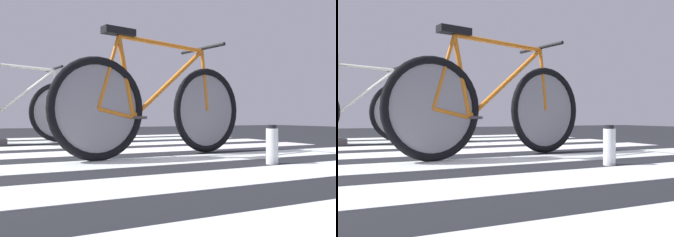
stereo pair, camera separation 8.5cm
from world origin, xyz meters
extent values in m
cube|color=black|center=(0.00, 0.00, 0.01)|extent=(18.00, 14.00, 0.02)
cube|color=silver|center=(-0.14, -1.77, 0.02)|extent=(5.20, 0.44, 0.00)
cube|color=silver|center=(-0.10, -1.01, 0.02)|extent=(5.20, 0.44, 0.00)
cube|color=silver|center=(-0.01, -0.25, 0.02)|extent=(5.20, 0.44, 0.00)
cube|color=silver|center=(0.00, 0.48, 0.02)|extent=(5.20, 0.44, 0.00)
cube|color=silver|center=(0.01, 1.27, 0.02)|extent=(5.20, 0.44, 0.00)
cube|color=silver|center=(-0.09, 2.00, 0.02)|extent=(5.20, 0.44, 0.00)
torus|color=black|center=(0.10, -0.83, 0.38)|extent=(0.71, 0.19, 0.72)
torus|color=black|center=(1.10, -0.63, 0.38)|extent=(0.71, 0.19, 0.72)
cylinder|color=gray|center=(0.10, -0.83, 0.38)|extent=(0.60, 0.12, 0.61)
cylinder|color=gray|center=(1.10, -0.63, 0.38)|extent=(0.60, 0.12, 0.61)
cylinder|color=orange|center=(0.65, -0.72, 0.89)|extent=(0.79, 0.19, 0.05)
cylinder|color=orange|center=(0.70, -0.71, 0.60)|extent=(0.69, 0.17, 0.59)
cylinder|color=orange|center=(0.31, -0.79, 0.61)|extent=(0.16, 0.06, 0.59)
cylinder|color=orange|center=(0.23, -0.81, 0.35)|extent=(0.29, 0.08, 0.09)
cylinder|color=orange|center=(0.17, -0.82, 0.64)|extent=(0.19, 0.06, 0.53)
cylinder|color=orange|center=(1.07, -0.64, 0.63)|extent=(0.09, 0.05, 0.50)
cube|color=black|center=(0.25, -0.80, 0.93)|extent=(0.25, 0.13, 0.05)
cylinder|color=black|center=(1.04, -0.65, 0.90)|extent=(0.13, 0.52, 0.03)
cylinder|color=#4C4C51|center=(0.37, -0.78, 0.32)|extent=(0.09, 0.34, 0.02)
torus|color=black|center=(0.18, 1.22, 0.38)|extent=(0.71, 0.19, 0.72)
cylinder|color=gray|center=(0.18, 1.22, 0.38)|extent=(0.60, 0.12, 0.61)
cylinder|color=white|center=(-0.27, 1.14, 0.89)|extent=(0.79, 0.18, 0.05)
cylinder|color=white|center=(-0.21, 1.15, 0.60)|extent=(0.70, 0.17, 0.59)
cylinder|color=white|center=(0.15, 1.22, 0.63)|extent=(0.09, 0.05, 0.50)
cylinder|color=black|center=(0.12, 1.21, 0.90)|extent=(0.13, 0.52, 0.03)
cylinder|color=silver|center=(1.06, -1.47, 0.13)|extent=(0.08, 0.08, 0.23)
cylinder|color=black|center=(1.06, -1.47, 0.26)|extent=(0.05, 0.05, 0.02)
camera|label=1|loc=(-0.56, -3.25, 0.32)|focal=38.61mm
camera|label=2|loc=(-0.48, -3.25, 0.32)|focal=38.61mm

